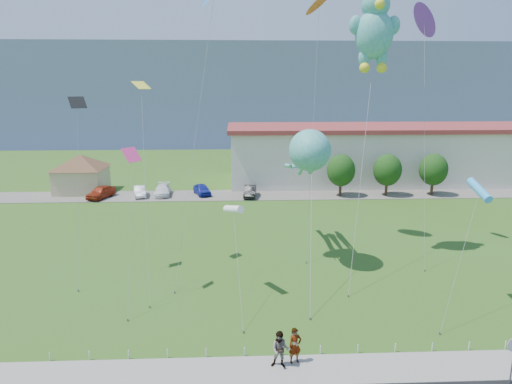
% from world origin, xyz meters
% --- Properties ---
extents(ground, '(160.00, 160.00, 0.00)m').
position_xyz_m(ground, '(0.00, 0.00, 0.00)').
color(ground, '#375818').
rests_on(ground, ground).
extents(sidewalk, '(80.00, 2.50, 0.10)m').
position_xyz_m(sidewalk, '(0.00, -2.75, 0.05)').
color(sidewalk, gray).
rests_on(sidewalk, ground).
extents(parking_strip, '(70.00, 6.00, 0.06)m').
position_xyz_m(parking_strip, '(0.00, 35.00, 0.03)').
color(parking_strip, '#59544C').
rests_on(parking_strip, ground).
extents(hill_ridge, '(160.00, 50.00, 25.00)m').
position_xyz_m(hill_ridge, '(0.00, 120.00, 12.50)').
color(hill_ridge, slate).
rests_on(hill_ridge, ground).
extents(pavilion, '(9.20, 9.20, 5.00)m').
position_xyz_m(pavilion, '(-24.00, 38.00, 3.02)').
color(pavilion, tan).
rests_on(pavilion, ground).
extents(warehouse, '(61.00, 15.00, 8.20)m').
position_xyz_m(warehouse, '(26.00, 44.00, 4.12)').
color(warehouse, beige).
rests_on(warehouse, ground).
extents(rope_fence, '(26.05, 0.05, 0.50)m').
position_xyz_m(rope_fence, '(0.00, -1.30, 0.25)').
color(rope_fence, white).
rests_on(rope_fence, ground).
extents(tree_near, '(3.60, 3.60, 5.47)m').
position_xyz_m(tree_near, '(10.00, 34.00, 3.39)').
color(tree_near, '#3F2B19').
rests_on(tree_near, ground).
extents(tree_mid, '(3.60, 3.60, 5.47)m').
position_xyz_m(tree_mid, '(16.00, 34.00, 3.39)').
color(tree_mid, '#3F2B19').
rests_on(tree_mid, ground).
extents(tree_far, '(3.60, 3.60, 5.47)m').
position_xyz_m(tree_far, '(22.00, 34.00, 3.39)').
color(tree_far, '#3F2B19').
rests_on(tree_far, ground).
extents(pedestrian_left, '(0.78, 0.62, 1.86)m').
position_xyz_m(pedestrian_left, '(-0.46, -2.11, 1.03)').
color(pedestrian_left, gray).
rests_on(pedestrian_left, sidewalk).
extents(pedestrian_right, '(1.07, 0.91, 1.91)m').
position_xyz_m(pedestrian_right, '(-1.24, -2.48, 1.05)').
color(pedestrian_right, gray).
rests_on(pedestrian_right, sidewalk).
extents(parked_car_red, '(3.22, 4.89, 1.55)m').
position_xyz_m(parked_car_red, '(-20.42, 34.13, 0.83)').
color(parked_car_red, maroon).
rests_on(parked_car_red, parking_strip).
extents(parked_car_silver, '(2.33, 4.20, 1.31)m').
position_xyz_m(parked_car_silver, '(-15.72, 34.82, 0.72)').
color(parked_car_silver, silver).
rests_on(parked_car_silver, parking_strip).
extents(parked_car_white, '(2.24, 4.82, 1.36)m').
position_xyz_m(parked_car_white, '(-12.88, 35.33, 0.74)').
color(parked_car_white, white).
rests_on(parked_car_white, parking_strip).
extents(parked_car_blue, '(2.88, 4.35, 1.37)m').
position_xyz_m(parked_car_blue, '(-7.82, 35.44, 0.75)').
color(parked_car_blue, navy).
rests_on(parked_car_blue, parking_strip).
extents(parked_car_black, '(1.79, 4.34, 1.40)m').
position_xyz_m(parked_car_black, '(-1.62, 34.06, 0.76)').
color(parked_car_black, black).
rests_on(parked_car_black, parking_strip).
extents(octopus_kite, '(3.11, 15.45, 10.72)m').
position_xyz_m(octopus_kite, '(2.14, 12.03, 8.46)').
color(octopus_kite, teal).
rests_on(octopus_kite, ground).
extents(teddy_bear_kite, '(5.24, 9.64, 21.09)m').
position_xyz_m(teddy_bear_kite, '(7.31, 13.59, 18.13)').
color(teddy_bear_kite, teal).
rests_on(teddy_bear_kite, ground).
extents(small_kite_cyan, '(3.50, 4.46, 8.11)m').
position_xyz_m(small_kite_cyan, '(11.31, 3.57, 7.62)').
color(small_kite_cyan, '#36A5F5').
rests_on(small_kite_cyan, ground).
extents(small_kite_yellow, '(2.06, 8.70, 14.30)m').
position_xyz_m(small_kite_yellow, '(-10.12, 11.23, 12.06)').
color(small_kite_yellow, yellow).
rests_on(small_kite_yellow, ground).
extents(small_kite_purple, '(2.18, 7.60, 19.76)m').
position_xyz_m(small_kite_purple, '(12.17, 16.02, 18.58)').
color(small_kite_purple, purple).
rests_on(small_kite_purple, ground).
extents(small_kite_pink, '(1.29, 4.99, 9.90)m').
position_xyz_m(small_kite_pink, '(-10.09, 6.50, 8.50)').
color(small_kite_pink, '#F53683').
rests_on(small_kite_pink, ground).
extents(small_kite_orange, '(2.42, 6.53, 21.25)m').
position_xyz_m(small_kite_orange, '(3.60, 16.99, 20.00)').
color(small_kite_orange, orange).
rests_on(small_kite_orange, ground).
extents(small_kite_white, '(0.83, 6.65, 6.31)m').
position_xyz_m(small_kite_white, '(-3.54, 6.41, 5.83)').
color(small_kite_white, white).
rests_on(small_kite_white, ground).
extents(small_kite_black, '(1.29, 4.43, 13.11)m').
position_xyz_m(small_kite_black, '(-14.48, 10.21, 11.20)').
color(small_kite_black, black).
rests_on(small_kite_black, ground).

